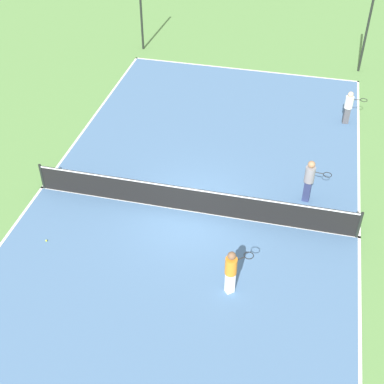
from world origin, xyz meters
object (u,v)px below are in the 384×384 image
at_px(player_baseline_gray, 309,178).
at_px(fence_post_back_right, 366,33).
at_px(player_far_white, 349,106).
at_px(fence_post_back_left, 141,13).
at_px(tennis_net, 192,199).
at_px(player_center_orange, 231,270).
at_px(tennis_ball_far_baseline, 46,241).

relative_size(player_baseline_gray, fence_post_back_right, 0.43).
height_order(player_far_white, fence_post_back_left, fence_post_back_left).
distance_m(tennis_net, player_far_white, 9.09).
distance_m(tennis_net, fence_post_back_right, 14.19).
bearing_deg(player_center_orange, fence_post_back_left, 74.87).
relative_size(player_center_orange, fence_post_back_right, 0.41).
relative_size(tennis_net, player_baseline_gray, 6.60).
height_order(player_center_orange, fence_post_back_left, fence_post_back_left).
bearing_deg(player_center_orange, fence_post_back_right, 35.53).
bearing_deg(player_baseline_gray, tennis_net, -150.31).
bearing_deg(player_far_white, fence_post_back_right, 75.50).
relative_size(player_center_orange, player_baseline_gray, 0.95).
bearing_deg(player_far_white, fence_post_back_left, 145.73).
bearing_deg(player_center_orange, player_far_white, 32.02).
distance_m(player_baseline_gray, tennis_ball_far_baseline, 9.41).
relative_size(player_baseline_gray, fence_post_back_left, 0.43).
xyz_separation_m(player_far_white, fence_post_back_right, (0.59, 5.44, 1.13)).
bearing_deg(tennis_net, player_center_orange, -59.45).
distance_m(player_center_orange, fence_post_back_left, 18.03).
distance_m(player_far_white, tennis_ball_far_baseline, 13.99).
relative_size(tennis_ball_far_baseline, fence_post_back_left, 0.02).
relative_size(player_baseline_gray, tennis_ball_far_baseline, 25.86).
distance_m(tennis_ball_far_baseline, fence_post_back_right, 18.70).
height_order(player_center_orange, tennis_ball_far_baseline, player_center_orange).
distance_m(tennis_ball_far_baseline, fence_post_back_left, 15.68).
distance_m(tennis_net, tennis_ball_far_baseline, 5.18).
bearing_deg(player_far_white, player_baseline_gray, -111.12).
bearing_deg(fence_post_back_left, fence_post_back_right, 0.00).
bearing_deg(fence_post_back_left, player_center_orange, -64.14).
xyz_separation_m(player_far_white, player_baseline_gray, (-1.33, -5.84, 0.14)).
bearing_deg(fence_post_back_left, tennis_net, -65.44).
bearing_deg(fence_post_back_left, player_baseline_gray, -49.00).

